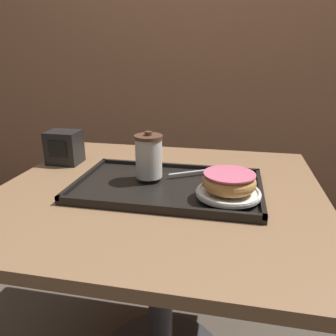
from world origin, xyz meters
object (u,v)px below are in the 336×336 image
Objects in this scene: coffee_cup_front at (149,156)px; donut_chocolate_glazed at (229,182)px; spoon at (205,170)px; napkin_dispenser at (64,147)px.

donut_chocolate_glazed is (0.23, -0.09, -0.03)m from coffee_cup_front.
napkin_dispenser is at bearing 143.14° from spoon.
coffee_cup_front is at bearing 159.18° from donut_chocolate_glazed.
donut_chocolate_glazed is at bearing -97.17° from spoon.
spoon is (0.16, 0.08, -0.06)m from coffee_cup_front.
donut_chocolate_glazed reaches higher than spoon.
coffee_cup_front is 0.91× the size of spoon.
donut_chocolate_glazed is at bearing -20.82° from coffee_cup_front.
spoon is (-0.07, 0.17, -0.03)m from donut_chocolate_glazed.
coffee_cup_front is at bearing -21.34° from napkin_dispenser.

